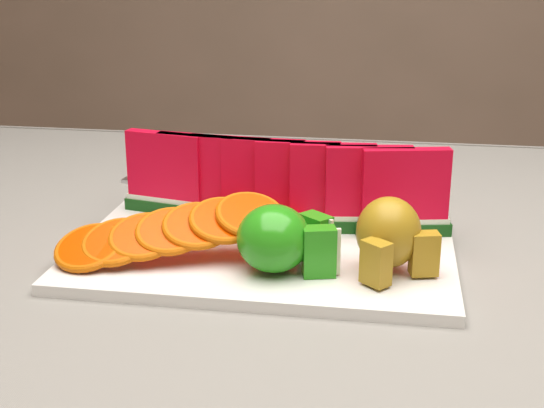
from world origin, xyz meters
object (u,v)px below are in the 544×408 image
object	(u,v)px
side_plate	(378,170)
fork	(155,165)
platter	(267,245)
pear_cluster	(390,235)
apple_cluster	(281,239)

from	to	relation	value
side_plate	fork	world-z (taller)	side_plate
platter	fork	bearing A→B (deg)	126.34
pear_cluster	fork	distance (m)	0.52
apple_cluster	pear_cluster	xyz separation A→B (m)	(0.10, 0.01, 0.01)
platter	pear_cluster	bearing A→B (deg)	-25.55
apple_cluster	side_plate	distance (m)	0.41
platter	fork	xyz separation A→B (m)	(-0.22, 0.31, -0.00)
apple_cluster	fork	distance (m)	0.46
platter	side_plate	xyz separation A→B (m)	(0.11, 0.32, -0.00)
fork	side_plate	bearing A→B (deg)	2.47
platter	pear_cluster	distance (m)	0.15
platter	apple_cluster	bearing A→B (deg)	-70.21
platter	pear_cluster	xyz separation A→B (m)	(0.13, -0.06, 0.04)
side_plate	fork	xyz separation A→B (m)	(-0.33, -0.01, -0.00)
platter	side_plate	distance (m)	0.34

